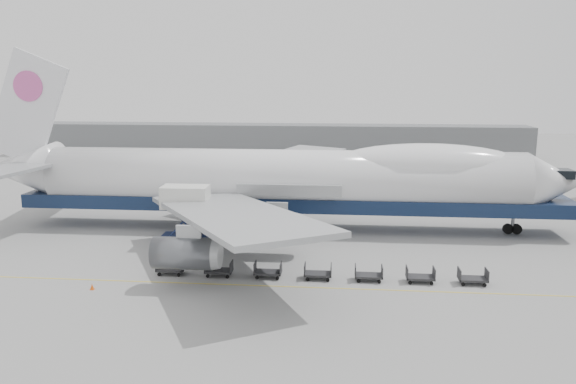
# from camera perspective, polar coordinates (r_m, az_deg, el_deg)

# --- Properties ---
(ground) EXTENTS (260.00, 260.00, 0.00)m
(ground) POSITION_cam_1_polar(r_m,az_deg,el_deg) (51.87, -1.89, -7.14)
(ground) COLOR gray
(ground) RESTS_ON ground
(apron_line) EXTENTS (60.00, 0.15, 0.01)m
(apron_line) POSITION_cam_1_polar(r_m,az_deg,el_deg) (46.27, -2.84, -9.48)
(apron_line) COLOR gold
(apron_line) RESTS_ON ground
(hangar) EXTENTS (110.00, 8.00, 7.00)m
(hangar) POSITION_cam_1_polar(r_m,az_deg,el_deg) (120.58, -2.42, 5.24)
(hangar) COLOR slate
(hangar) RESTS_ON ground
(airliner) EXTENTS (67.00, 55.30, 19.98)m
(airliner) POSITION_cam_1_polar(r_m,az_deg,el_deg) (61.99, 0.07, 1.32)
(airliner) COLOR white
(airliner) RESTS_ON ground
(catering_truck) EXTENTS (5.01, 3.54, 6.09)m
(catering_truck) POSITION_cam_1_polar(r_m,az_deg,el_deg) (56.95, -10.33, -2.02)
(catering_truck) COLOR #182349
(catering_truck) RESTS_ON ground
(traffic_cone) EXTENTS (0.33, 0.33, 0.49)m
(traffic_cone) POSITION_cam_1_polar(r_m,az_deg,el_deg) (47.99, -19.29, -9.07)
(traffic_cone) COLOR #E14F0B
(traffic_cone) RESTS_ON ground
(dolly_0) EXTENTS (2.30, 1.35, 1.30)m
(dolly_0) POSITION_cam_1_polar(r_m,az_deg,el_deg) (49.67, -11.84, -7.59)
(dolly_0) COLOR #2D2D30
(dolly_0) RESTS_ON ground
(dolly_1) EXTENTS (2.30, 1.35, 1.30)m
(dolly_1) POSITION_cam_1_polar(r_m,az_deg,el_deg) (48.61, -7.04, -7.85)
(dolly_1) COLOR #2D2D30
(dolly_1) RESTS_ON ground
(dolly_2) EXTENTS (2.30, 1.35, 1.30)m
(dolly_2) POSITION_cam_1_polar(r_m,az_deg,el_deg) (47.91, -2.05, -8.06)
(dolly_2) COLOR #2D2D30
(dolly_2) RESTS_ON ground
(dolly_3) EXTENTS (2.30, 1.35, 1.30)m
(dolly_3) POSITION_cam_1_polar(r_m,az_deg,el_deg) (47.57, 3.05, -8.22)
(dolly_3) COLOR #2D2D30
(dolly_3) RESTS_ON ground
(dolly_4) EXTENTS (2.30, 1.35, 1.30)m
(dolly_4) POSITION_cam_1_polar(r_m,az_deg,el_deg) (47.61, 8.19, -8.31)
(dolly_4) COLOR #2D2D30
(dolly_4) RESTS_ON ground
(dolly_5) EXTENTS (2.30, 1.35, 1.30)m
(dolly_5) POSITION_cam_1_polar(r_m,az_deg,el_deg) (48.01, 13.28, -8.33)
(dolly_5) COLOR #2D2D30
(dolly_5) RESTS_ON ground
(dolly_6) EXTENTS (2.30, 1.35, 1.30)m
(dolly_6) POSITION_cam_1_polar(r_m,az_deg,el_deg) (48.79, 18.25, -8.29)
(dolly_6) COLOR #2D2D30
(dolly_6) RESTS_ON ground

